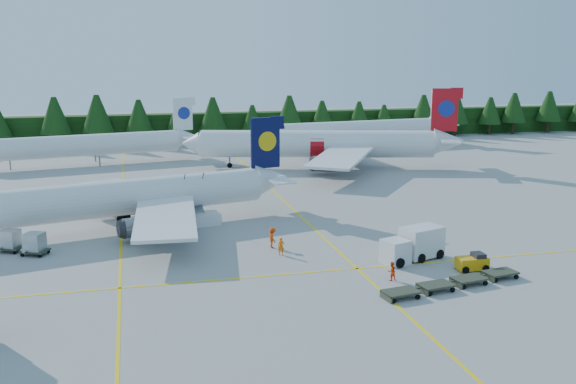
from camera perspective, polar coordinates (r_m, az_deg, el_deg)
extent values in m
plane|color=#999994|center=(60.26, -1.19, -5.48)|extent=(320.00, 320.00, 0.00)
cube|color=yellow|center=(78.22, -14.54, -1.75)|extent=(0.25, 120.00, 0.01)
cube|color=yellow|center=(80.38, -0.15, -0.99)|extent=(0.25, 120.00, 0.01)
cube|color=yellow|center=(54.72, 0.21, -7.31)|extent=(80.00, 0.25, 0.01)
cube|color=black|center=(139.47, -8.65, 5.69)|extent=(220.00, 4.00, 6.00)
cylinder|color=silver|center=(69.80, -15.09, -0.55)|extent=(32.29, 11.61, 3.80)
cube|color=#070B36|center=(74.75, -2.03, 4.38)|extent=(3.59, 1.21, 5.90)
cube|color=silver|center=(78.26, -14.39, 0.40)|extent=(12.43, 15.11, 1.08)
cylinder|color=slate|center=(75.67, -15.27, -1.07)|extent=(3.62, 2.73, 2.00)
cube|color=silver|center=(63.02, -10.85, -2.21)|extent=(6.65, 14.61, 1.08)
cylinder|color=slate|center=(65.24, -13.08, -3.03)|extent=(3.62, 2.73, 2.00)
cylinder|color=silver|center=(105.02, 2.58, 4.30)|extent=(37.61, 13.96, 4.44)
cone|color=silver|center=(106.42, -8.51, 4.28)|extent=(4.14, 5.09, 4.44)
cube|color=#B70C14|center=(106.97, 13.76, 7.10)|extent=(4.18, 1.46, 6.88)
cube|color=silver|center=(114.58, 4.12, 4.60)|extent=(7.56, 16.98, 1.26)
cylinder|color=slate|center=(111.73, 3.05, 3.61)|extent=(4.24, 3.22, 2.33)
cube|color=silver|center=(95.94, 4.72, 3.13)|extent=(14.62, 17.59, 1.26)
cylinder|color=slate|center=(99.03, 3.31, 2.52)|extent=(4.24, 3.22, 2.33)
cylinder|color=slate|center=(106.05, -5.21, 2.67)|extent=(0.27, 0.27, 1.89)
cylinder|color=silver|center=(113.50, -17.57, 3.98)|extent=(31.38, 9.58, 3.68)
cube|color=silver|center=(116.34, -9.35, 6.85)|extent=(3.49, 0.98, 5.70)
cylinder|color=slate|center=(113.01, -23.46, 2.19)|extent=(0.22, 0.22, 1.47)
cylinder|color=silver|center=(129.12, 6.50, 5.47)|extent=(33.37, 7.98, 3.90)
cone|color=silver|center=(121.94, -1.03, 5.16)|extent=(3.19, 4.21, 3.90)
cube|color=silver|center=(137.89, 13.28, 7.68)|extent=(3.72, 0.80, 6.04)
cylinder|color=slate|center=(124.20, 1.29, 4.02)|extent=(0.23, 0.23, 1.56)
cube|color=silver|center=(70.63, -8.07, -2.43)|extent=(5.12, 3.20, 1.26)
cube|color=slate|center=(72.32, -8.57, -0.47)|extent=(2.49, 4.78, 3.39)
cube|color=slate|center=(74.19, -9.04, 1.05)|extent=(2.24, 1.66, 0.14)
cube|color=white|center=(57.83, 9.53, -5.27)|extent=(2.63, 2.63, 2.18)
cube|color=black|center=(57.68, 9.55, -4.78)|extent=(2.31, 2.44, 0.94)
cube|color=white|center=(59.76, 11.78, -4.32)|extent=(4.28, 3.36, 2.70)
cube|color=orange|center=(57.80, 16.03, -6.10)|extent=(2.66, 1.49, 1.03)
cube|color=black|center=(57.86, 16.56, -5.43)|extent=(0.97, 1.24, 0.47)
cube|color=#353929|center=(50.18, 9.99, -8.73)|extent=(2.91, 2.07, 0.16)
cube|color=#353929|center=(52.15, 13.01, -8.05)|extent=(2.91, 2.07, 0.16)
cube|color=#353929|center=(54.25, 15.79, -7.40)|extent=(2.91, 2.07, 0.16)
cube|color=#353929|center=(56.48, 18.35, -6.79)|extent=(2.91, 2.07, 0.16)
cube|color=#353929|center=(66.12, -23.45, -4.53)|extent=(2.81, 2.55, 0.14)
cube|color=silver|center=(65.89, -23.51, -3.79)|extent=(2.11, 2.08, 1.61)
cube|color=#353929|center=(64.14, -21.56, -4.87)|extent=(2.81, 2.55, 0.14)
cube|color=silver|center=(63.90, -21.62, -4.11)|extent=(2.11, 2.08, 1.61)
imported|color=#F96205|center=(59.50, -0.62, -4.87)|extent=(0.67, 0.51, 1.66)
imported|color=#FC3905|center=(53.72, 9.19, -6.96)|extent=(0.88, 0.75, 1.58)
imported|color=red|center=(61.72, -1.40, -4.09)|extent=(0.62, 0.86, 1.98)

